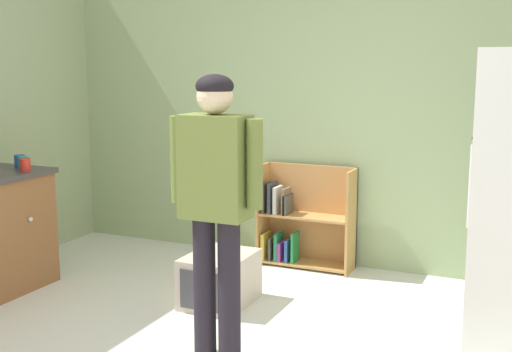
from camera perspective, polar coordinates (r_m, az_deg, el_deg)
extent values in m
cube|color=#9CB482|center=(5.50, 7.70, 6.09)|extent=(5.20, 0.06, 2.70)
sphere|color=silver|center=(5.13, -18.96, -3.56)|extent=(0.04, 0.04, 0.04)
cylinder|color=silver|center=(4.06, 18.08, -0.88)|extent=(0.02, 0.02, 0.50)
cube|color=#333333|center=(4.19, 18.73, 3.58)|extent=(0.01, 0.67, 0.01)
cube|color=tan|center=(5.65, 0.62, -3.23)|extent=(0.02, 0.28, 0.85)
cube|color=tan|center=(5.39, 8.25, -3.97)|extent=(0.02, 0.28, 0.85)
cube|color=tan|center=(5.62, 4.80, -3.31)|extent=(0.80, 0.02, 0.85)
cube|color=tan|center=(5.61, 4.29, -7.52)|extent=(0.76, 0.24, 0.02)
cube|color=tan|center=(5.50, 4.34, -3.49)|extent=(0.76, 0.24, 0.02)
cube|color=gold|center=(5.67, 0.87, -6.02)|extent=(0.03, 0.17, 0.22)
cube|color=#403833|center=(5.57, 0.88, -1.88)|extent=(0.03, 0.17, 0.25)
cube|color=#45413D|center=(5.65, 1.47, -6.24)|extent=(0.02, 0.17, 0.19)
cube|color=#393D45|center=(5.55, 1.42, -1.87)|extent=(0.03, 0.17, 0.26)
cube|color=#25834F|center=(5.63, 1.98, -6.08)|extent=(0.03, 0.17, 0.24)
cube|color=silver|center=(5.54, 1.91, -2.07)|extent=(0.03, 0.17, 0.23)
cube|color=#813A8E|center=(5.63, 2.27, -6.49)|extent=(0.03, 0.17, 0.16)
cube|color=brown|center=(5.51, 2.63, -2.18)|extent=(0.03, 0.17, 0.22)
cube|color=#2E539A|center=(5.60, 2.89, -6.41)|extent=(0.02, 0.17, 0.19)
cube|color=#434744|center=(5.51, 2.77, -2.47)|extent=(0.03, 0.17, 0.17)
cube|color=#238B45|center=(5.57, 3.42, -6.17)|extent=(0.02, 0.17, 0.25)
cylinder|color=black|center=(3.88, -4.47, -9.50)|extent=(0.13, 0.13, 0.83)
cylinder|color=black|center=(3.81, -2.33, -9.85)|extent=(0.13, 0.13, 0.83)
cube|color=olive|center=(3.67, -3.53, 0.79)|extent=(0.38, 0.22, 0.58)
cylinder|color=olive|center=(3.79, -6.75, 1.46)|extent=(0.09, 0.09, 0.50)
cylinder|color=olive|center=(3.56, -0.12, 1.00)|extent=(0.09, 0.09, 0.50)
sphere|color=beige|center=(3.63, -3.59, 6.91)|extent=(0.20, 0.20, 0.20)
ellipsoid|color=black|center=(3.63, -3.60, 7.78)|extent=(0.21, 0.21, 0.13)
cube|color=beige|center=(4.74, -3.16, -8.89)|extent=(0.42, 0.54, 0.36)
cube|color=#424247|center=(4.51, -4.80, -9.90)|extent=(0.32, 0.01, 0.27)
cylinder|color=blue|center=(5.40, -19.79, 1.24)|extent=(0.08, 0.08, 0.09)
cylinder|color=teal|center=(5.29, -19.50, 1.09)|extent=(0.08, 0.08, 0.09)
cylinder|color=red|center=(5.18, -19.37, 0.91)|extent=(0.08, 0.08, 0.09)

